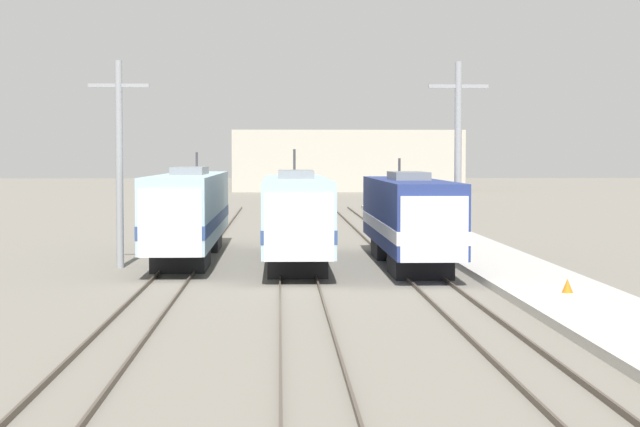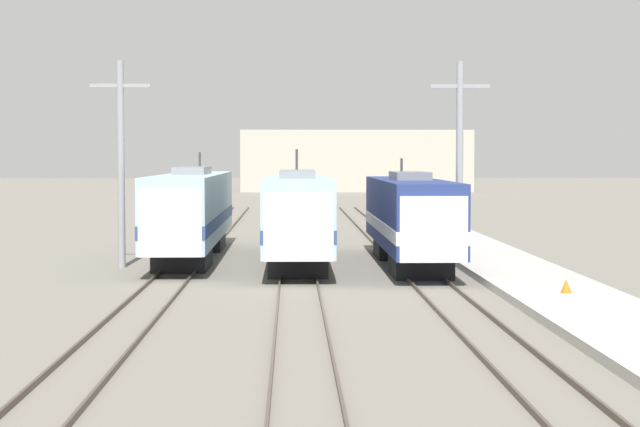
% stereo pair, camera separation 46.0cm
% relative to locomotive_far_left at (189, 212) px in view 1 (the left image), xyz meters
% --- Properties ---
extents(ground_plane, '(400.00, 400.00, 0.00)m').
position_rel_locomotive_far_left_xyz_m(ground_plane, '(5.01, -10.08, -2.25)').
color(ground_plane, slate).
extents(rail_pair_far_left, '(1.51, 120.00, 0.15)m').
position_rel_locomotive_far_left_xyz_m(rail_pair_far_left, '(-0.00, -10.08, -2.18)').
color(rail_pair_far_left, '#4C4238').
rests_on(rail_pair_far_left, ground_plane).
extents(rail_pair_center, '(1.51, 120.00, 0.15)m').
position_rel_locomotive_far_left_xyz_m(rail_pair_center, '(5.01, -10.08, -2.18)').
color(rail_pair_center, '#4C4238').
rests_on(rail_pair_center, ground_plane).
extents(rail_pair_far_right, '(1.51, 120.00, 0.15)m').
position_rel_locomotive_far_left_xyz_m(rail_pair_far_right, '(10.01, -10.08, -2.18)').
color(rail_pair_far_right, '#4C4238').
rests_on(rail_pair_far_right, ground_plane).
extents(locomotive_far_left, '(2.75, 19.22, 5.11)m').
position_rel_locomotive_far_left_xyz_m(locomotive_far_left, '(0.00, 0.00, 0.00)').
color(locomotive_far_left, '#232326').
rests_on(locomotive_far_left, ground_plane).
extents(locomotive_center, '(2.90, 17.07, 5.24)m').
position_rel_locomotive_far_left_xyz_m(locomotive_center, '(5.01, -2.87, -0.06)').
color(locomotive_center, '#232326').
rests_on(locomotive_center, ground_plane).
extents(locomotive_far_right, '(2.79, 16.22, 4.80)m').
position_rel_locomotive_far_left_xyz_m(locomotive_far_right, '(10.01, -3.90, -0.09)').
color(locomotive_far_right, black).
rests_on(locomotive_far_right, ground_plane).
extents(catenary_tower_left, '(2.64, 0.32, 9.06)m').
position_rel_locomotive_far_left_xyz_m(catenary_tower_left, '(-2.72, -3.74, 2.51)').
color(catenary_tower_left, gray).
rests_on(catenary_tower_left, ground_plane).
extents(catenary_tower_right, '(2.64, 0.32, 9.06)m').
position_rel_locomotive_far_left_xyz_m(catenary_tower_right, '(12.18, -3.74, 2.51)').
color(catenary_tower_right, gray).
rests_on(catenary_tower_right, ground_plane).
extents(platform, '(4.00, 120.00, 0.29)m').
position_rel_locomotive_far_left_xyz_m(platform, '(14.00, -10.08, -2.11)').
color(platform, '#B7B5AD').
rests_on(platform, ground_plane).
extents(traffic_cone, '(0.38, 0.38, 0.47)m').
position_rel_locomotive_far_left_xyz_m(traffic_cone, '(13.99, -15.25, -1.73)').
color(traffic_cone, orange).
rests_on(traffic_cone, platform).
extents(depot_building, '(32.04, 9.19, 8.53)m').
position_rel_locomotive_far_left_xyz_m(depot_building, '(13.81, 99.60, 2.01)').
color(depot_building, '#B2AD9E').
rests_on(depot_building, ground_plane).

